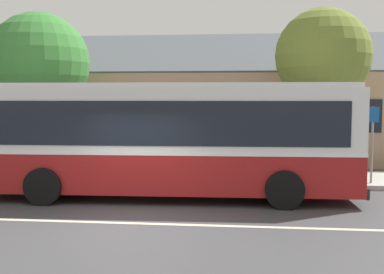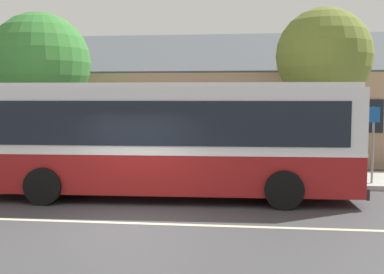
{
  "view_description": "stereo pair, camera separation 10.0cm",
  "coord_description": "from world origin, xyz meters",
  "px_view_note": "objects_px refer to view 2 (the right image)",
  "views": [
    {
      "loc": [
        2.63,
        -10.46,
        2.87
      ],
      "look_at": [
        1.15,
        3.25,
        1.7
      ],
      "focal_mm": 45.0,
      "sensor_mm": 36.0,
      "label": 1
    },
    {
      "loc": [
        2.73,
        -10.45,
        2.87
      ],
      "look_at": [
        1.15,
        3.25,
        1.7
      ],
      "focal_mm": 45.0,
      "sensor_mm": 36.0,
      "label": 2
    }
  ],
  "objects_px": {
    "bench_down_street": "(41,163)",
    "street_tree_primary": "(322,60)",
    "transit_bus": "(161,137)",
    "street_tree_secondary": "(40,67)",
    "bus_stop_sign": "(373,136)"
  },
  "relations": [
    {
      "from": "bench_down_street",
      "to": "street_tree_primary",
      "type": "bearing_deg",
      "value": 9.47
    },
    {
      "from": "transit_bus",
      "to": "street_tree_secondary",
      "type": "xyz_separation_m",
      "value": [
        -5.38,
        4.12,
        2.24
      ]
    },
    {
      "from": "bench_down_street",
      "to": "street_tree_secondary",
      "type": "relative_size",
      "value": 0.26
    },
    {
      "from": "street_tree_secondary",
      "to": "bus_stop_sign",
      "type": "xyz_separation_m",
      "value": [
        11.69,
        -2.03,
        -2.33
      ]
    },
    {
      "from": "street_tree_primary",
      "to": "transit_bus",
      "type": "bearing_deg",
      "value": -141.17
    },
    {
      "from": "transit_bus",
      "to": "bus_stop_sign",
      "type": "height_order",
      "value": "transit_bus"
    },
    {
      "from": "bench_down_street",
      "to": "street_tree_primary",
      "type": "relative_size",
      "value": 0.26
    },
    {
      "from": "bench_down_street",
      "to": "bus_stop_sign",
      "type": "distance_m",
      "value": 11.02
    },
    {
      "from": "transit_bus",
      "to": "street_tree_primary",
      "type": "xyz_separation_m",
      "value": [
        4.97,
        4.0,
        2.4
      ]
    },
    {
      "from": "bench_down_street",
      "to": "street_tree_primary",
      "type": "height_order",
      "value": "street_tree_primary"
    },
    {
      "from": "street_tree_secondary",
      "to": "street_tree_primary",
      "type": "bearing_deg",
      "value": -0.65
    },
    {
      "from": "bench_down_street",
      "to": "street_tree_secondary",
      "type": "xyz_separation_m",
      "value": [
        -0.73,
        1.72,
        3.41
      ]
    },
    {
      "from": "transit_bus",
      "to": "bus_stop_sign",
      "type": "bearing_deg",
      "value": 18.33
    },
    {
      "from": "street_tree_primary",
      "to": "bus_stop_sign",
      "type": "height_order",
      "value": "street_tree_primary"
    },
    {
      "from": "transit_bus",
      "to": "street_tree_secondary",
      "type": "distance_m",
      "value": 7.14
    }
  ]
}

